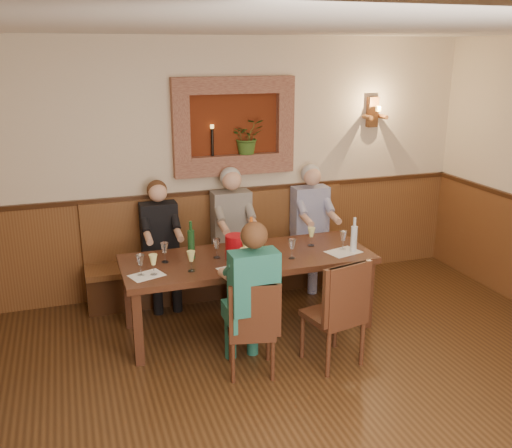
{
  "coord_description": "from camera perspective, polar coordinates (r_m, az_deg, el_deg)",
  "views": [
    {
      "loc": [
        -1.57,
        -3.06,
        2.65
      ],
      "look_at": [
        0.1,
        1.9,
        1.05
      ],
      "focal_mm": 40.0,
      "sensor_mm": 36.0,
      "label": 1
    }
  ],
  "objects": [
    {
      "name": "wine_glass_8",
      "position": [
        5.7,
        8.71,
        -1.63
      ],
      "size": [
        0.08,
        0.08,
        0.19
      ],
      "primitive_type": null,
      "color": "white",
      "rests_on": "dining_table"
    },
    {
      "name": "water_bottle",
      "position": [
        5.65,
        9.76,
        -1.4
      ],
      "size": [
        0.06,
        0.06,
        0.35
      ],
      "rotation": [
        0.0,
        0.0,
        -0.02
      ],
      "color": "silver",
      "rests_on": "dining_table"
    },
    {
      "name": "wine_glass_3",
      "position": [
        5.43,
        -3.95,
        -2.44
      ],
      "size": [
        0.08,
        0.08,
        0.19
      ],
      "primitive_type": null,
      "color": "white",
      "rests_on": "dining_table"
    },
    {
      "name": "wine_glass_1",
      "position": [
        5.37,
        -9.11,
        -2.84
      ],
      "size": [
        0.08,
        0.08,
        0.19
      ],
      "primitive_type": null,
      "color": "white",
      "rests_on": "dining_table"
    },
    {
      "name": "wine_glass_6",
      "position": [
        5.41,
        3.62,
        -2.5
      ],
      "size": [
        0.08,
        0.08,
        0.19
      ],
      "primitive_type": null,
      "color": "white",
      "rests_on": "dining_table"
    },
    {
      "name": "tasting_sheet_b",
      "position": [
        5.32,
        0.36,
        -3.9
      ],
      "size": [
        0.3,
        0.26,
        0.0
      ],
      "primitive_type": "cube",
      "rotation": [
        0.0,
        0.0,
        -0.33
      ],
      "color": "white",
      "rests_on": "dining_table"
    },
    {
      "name": "wine_glass_5",
      "position": [
        5.6,
        0.06,
        -1.78
      ],
      "size": [
        0.08,
        0.08,
        0.19
      ],
      "primitive_type": null,
      "color": "#EEF391",
      "rests_on": "dining_table"
    },
    {
      "name": "room_shell",
      "position": [
        3.52,
        8.37,
        4.3
      ],
      "size": [
        6.04,
        6.04,
        2.82
      ],
      "color": "beige",
      "rests_on": "ground"
    },
    {
      "name": "wine_bottle_green_b",
      "position": [
        5.42,
        -6.5,
        -1.94
      ],
      "size": [
        0.08,
        0.08,
        0.37
      ],
      "rotation": [
        0.0,
        0.0,
        -0.16
      ],
      "color": "#19471E",
      "rests_on": "dining_table"
    },
    {
      "name": "wall_sconce",
      "position": [
        6.95,
        11.64,
        10.84
      ],
      "size": [
        0.25,
        0.2,
        0.35
      ],
      "color": "brown",
      "rests_on": "ground"
    },
    {
      "name": "tasting_sheet_c",
      "position": [
        5.67,
        8.74,
        -2.77
      ],
      "size": [
        0.37,
        0.3,
        0.0
      ],
      "primitive_type": "cube",
      "rotation": [
        0.0,
        0.0,
        0.26
      ],
      "color": "white",
      "rests_on": "dining_table"
    },
    {
      "name": "chair_near_left",
      "position": [
        4.94,
        -0.48,
        -12.06
      ],
      "size": [
        0.46,
        0.46,
        0.87
      ],
      "rotation": [
        0.0,
        0.0,
        -0.23
      ],
      "color": "#3A1C11",
      "rests_on": "ground"
    },
    {
      "name": "spittoon_bucket",
      "position": [
        5.39,
        -2.0,
        -2.32
      ],
      "size": [
        0.26,
        0.26,
        0.23
      ],
      "primitive_type": "cylinder",
      "rotation": [
        0.0,
        0.0,
        -0.33
      ],
      "color": "#B90B14",
      "rests_on": "dining_table"
    },
    {
      "name": "wine_bottle_green_a",
      "position": [
        5.51,
        -0.46,
        -1.51
      ],
      "size": [
        0.08,
        0.08,
        0.37
      ],
      "rotation": [
        0.0,
        0.0,
        -0.24
      ],
      "color": "#19471E",
      "rests_on": "dining_table"
    },
    {
      "name": "wine_glass_7",
      "position": [
        5.78,
        5.55,
        -1.28
      ],
      "size": [
        0.08,
        0.08,
        0.19
      ],
      "primitive_type": null,
      "color": "#EEF391",
      "rests_on": "dining_table"
    },
    {
      "name": "wine_glass_2",
      "position": [
        5.13,
        -6.49,
        -3.72
      ],
      "size": [
        0.08,
        0.08,
        0.19
      ],
      "primitive_type": null,
      "color": "#EEF391",
      "rests_on": "dining_table"
    },
    {
      "name": "ground_plane",
      "position": [
        4.34,
        7.23,
        -20.8
      ],
      "size": [
        6.0,
        6.0,
        0.0
      ],
      "primitive_type": "plane",
      "color": "#351F0E",
      "rests_on": "ground"
    },
    {
      "name": "tasting_sheet_d",
      "position": [
        5.18,
        -2.25,
        -4.51
      ],
      "size": [
        0.31,
        0.25,
        0.0
      ],
      "primitive_type": "cube",
      "rotation": [
        0.0,
        0.0,
        0.23
      ],
      "color": "white",
      "rests_on": "dining_table"
    },
    {
      "name": "person_chair_front",
      "position": [
        4.82,
        -0.54,
        -8.68
      ],
      "size": [
        0.4,
        0.48,
        1.37
      ],
      "color": "#1C5262",
      "rests_on": "ground"
    },
    {
      "name": "person_bench_mid",
      "position": [
        6.33,
        -2.23,
        -1.96
      ],
      "size": [
        0.42,
        0.52,
        1.44
      ],
      "color": "#4F4948",
      "rests_on": "ground"
    },
    {
      "name": "bench",
      "position": [
        6.49,
        -3.36,
        -3.99
      ],
      "size": [
        3.0,
        0.45,
        1.11
      ],
      "color": "#381E0F",
      "rests_on": "ground"
    },
    {
      "name": "dining_table",
      "position": [
        5.52,
        -0.82,
        -3.97
      ],
      "size": [
        2.4,
        0.9,
        0.75
      ],
      "color": "#3A1C11",
      "rests_on": "ground"
    },
    {
      "name": "wine_glass_10",
      "position": [
        5.11,
        -11.47,
        -4.05
      ],
      "size": [
        0.08,
        0.08,
        0.19
      ],
      "primitive_type": null,
      "color": "white",
      "rests_on": "dining_table"
    },
    {
      "name": "person_bench_right",
      "position": [
        6.65,
        5.65,
        -1.2
      ],
      "size": [
        0.41,
        0.51,
        1.41
      ],
      "color": "navy",
      "rests_on": "ground"
    },
    {
      "name": "wine_glass_4",
      "position": [
        5.31,
        -0.99,
        -2.87
      ],
      "size": [
        0.08,
        0.08,
        0.19
      ],
      "primitive_type": null,
      "color": "#EEF391",
      "rests_on": "dining_table"
    },
    {
      "name": "person_bench_left",
      "position": [
        6.18,
        -9.41,
        -3.05
      ],
      "size": [
        0.39,
        0.48,
        1.35
      ],
      "color": "black",
      "rests_on": "ground"
    },
    {
      "name": "wall_niche",
      "position": [
        6.32,
        -1.83,
        9.34
      ],
      "size": [
        1.36,
        0.3,
        1.06
      ],
      "color": "#591F0C",
      "rests_on": "ground"
    },
    {
      "name": "tasting_sheet_a",
      "position": [
        5.12,
        -10.87,
        -5.07
      ],
      "size": [
        0.34,
        0.29,
        0.0
      ],
      "primitive_type": "cube",
      "rotation": [
        0.0,
        0.0,
        0.34
      ],
      "color": "white",
      "rests_on": "dining_table"
    },
    {
      "name": "chair_near_right",
      "position": [
        5.11,
        7.77,
        -10.74
      ],
      "size": [
        0.52,
        0.52,
        0.98
      ],
      "rotation": [
        0.0,
        0.0,
        0.22
      ],
      "color": "#3A1C11",
      "rests_on": "ground"
    },
    {
      "name": "wine_glass_9",
      "position": [
        5.16,
        -1.2,
        -3.45
      ],
      "size": [
        0.08,
        0.08,
        0.19
      ],
      "primitive_type": null,
      "color": "#EEF391",
      "rests_on": "dining_table"
    },
    {
      "name": "wine_glass_0",
      "position": [
        5.09,
        -10.21,
        -4.04
      ],
      "size": [
        0.08,
        0.08,
        0.19
      ],
      "primitive_type": null,
      "color": "#EEF391",
      "rests_on": "dining_table"
    },
    {
      "name": "wainscoting",
      "position": [
        4.01,
        7.55,
        -14.16
      ],
      "size": [
        6.02,
        6.02,
        1.15
      ],
      "color": "brown",
      "rests_on": "ground"
    }
  ]
}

